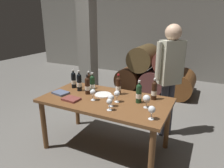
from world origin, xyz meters
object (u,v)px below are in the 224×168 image
(dining_table, at_px, (105,105))
(wine_glass_0, at_px, (147,99))
(wine_bottle_0, at_px, (87,86))
(wine_bottle_5, at_px, (154,90))
(wine_bottle_4, at_px, (92,84))
(sommelier_presenting, at_px, (170,71))
(wine_glass_5, at_px, (152,110))
(leather_ledger, at_px, (61,93))
(wine_glass_2, at_px, (117,94))
(tasting_notebook, at_px, (71,99))
(wine_glass_1, at_px, (93,92))
(wine_bottle_3, at_px, (139,93))
(wine_glass_3, at_px, (109,102))
(serving_plate, at_px, (103,95))
(wine_bottle_7, at_px, (74,80))
(wine_glass_4, at_px, (111,98))
(wine_bottle_1, at_px, (89,81))
(wine_bottle_2, at_px, (79,82))
(wine_bottle_6, at_px, (118,86))

(dining_table, xyz_separation_m, wine_glass_0, (0.57, -0.03, 0.21))
(wine_bottle_0, distance_m, wine_bottle_5, 0.92)
(wine_bottle_4, relative_size, sommelier_presenting, 0.17)
(wine_glass_5, bearing_deg, leather_ledger, 173.00)
(wine_bottle_4, height_order, wine_glass_2, wine_bottle_4)
(wine_bottle_4, xyz_separation_m, tasting_notebook, (-0.09, -0.39, -0.11))
(dining_table, bearing_deg, wine_bottle_5, 25.03)
(wine_bottle_5, distance_m, wine_glass_1, 0.80)
(wine_glass_1, xyz_separation_m, wine_glass_2, (0.30, 0.09, 0.00))
(wine_bottle_3, distance_m, wine_glass_1, 0.59)
(wine_glass_3, bearing_deg, wine_bottle_3, 58.08)
(tasting_notebook, relative_size, serving_plate, 0.92)
(wine_bottle_7, relative_size, wine_glass_3, 2.02)
(wine_bottle_0, relative_size, wine_glass_1, 1.86)
(wine_bottle_4, height_order, wine_glass_4, wine_bottle_4)
(wine_bottle_3, bearing_deg, wine_bottle_1, 168.53)
(wine_glass_0, bearing_deg, wine_glass_5, -61.97)
(wine_bottle_1, bearing_deg, wine_bottle_0, -62.37)
(dining_table, bearing_deg, wine_glass_1, -137.52)
(wine_glass_4, bearing_deg, wine_glass_3, -72.69)
(wine_bottle_4, xyz_separation_m, wine_bottle_5, (0.87, 0.12, -0.00))
(wine_bottle_2, xyz_separation_m, leather_ledger, (-0.17, -0.23, -0.12))
(dining_table, distance_m, wine_glass_4, 0.32)
(leather_ledger, bearing_deg, wine_glass_3, -0.46)
(wine_bottle_3, height_order, serving_plate, wine_bottle_3)
(wine_bottle_1, bearing_deg, wine_glass_1, -50.98)
(tasting_notebook, xyz_separation_m, leather_ledger, (-0.28, 0.12, 0.00))
(wine_bottle_4, distance_m, wine_glass_5, 1.09)
(wine_bottle_3, bearing_deg, sommelier_presenting, 70.45)
(wine_bottle_0, distance_m, wine_glass_5, 1.08)
(tasting_notebook, bearing_deg, wine_bottle_1, 98.81)
(wine_bottle_5, relative_size, wine_glass_0, 1.77)
(wine_bottle_7, relative_size, leather_ledger, 1.32)
(wine_bottle_0, relative_size, wine_glass_4, 1.84)
(dining_table, xyz_separation_m, wine_bottle_1, (-0.42, 0.26, 0.21))
(wine_bottle_5, height_order, wine_glass_3, wine_bottle_5)
(wine_bottle_2, distance_m, wine_glass_4, 0.73)
(tasting_notebook, bearing_deg, dining_table, 36.20)
(dining_table, distance_m, wine_bottle_4, 0.39)
(wine_bottle_1, distance_m, sommelier_presenting, 1.21)
(wine_glass_0, bearing_deg, wine_bottle_2, 172.52)
(wine_glass_0, relative_size, sommelier_presenting, 0.10)
(wine_glass_2, bearing_deg, wine_bottle_6, 111.23)
(wine_bottle_2, distance_m, leather_ledger, 0.31)
(tasting_notebook, bearing_deg, wine_glass_5, 2.04)
(serving_plate, relative_size, sommelier_presenting, 0.14)
(wine_bottle_3, bearing_deg, leather_ledger, -169.84)
(wine_bottle_6, relative_size, tasting_notebook, 1.35)
(wine_glass_3, distance_m, sommelier_presenting, 1.15)
(wine_bottle_2, distance_m, wine_bottle_6, 0.59)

